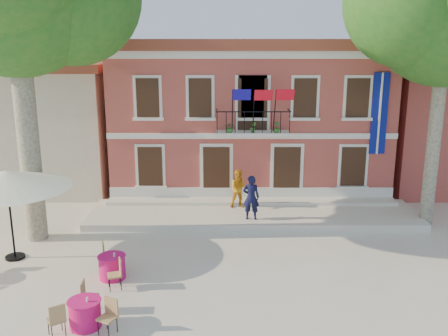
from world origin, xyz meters
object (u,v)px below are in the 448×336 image
(pedestrian_orange, at_px, (239,189))
(pedestrian_navy, at_px, (251,197))
(plane_tree_east, at_px, (448,10))
(patio_umbrella, at_px, (7,180))
(cafe_table_1, at_px, (85,312))
(cafe_table_0, at_px, (112,266))

(pedestrian_orange, bearing_deg, pedestrian_navy, -77.86)
(plane_tree_east, bearing_deg, patio_umbrella, -167.96)
(pedestrian_orange, xyz_separation_m, cafe_table_1, (-4.35, -8.96, -0.73))
(plane_tree_east, relative_size, cafe_table_1, 6.17)
(pedestrian_orange, relative_size, cafe_table_1, 0.91)
(cafe_table_1, bearing_deg, pedestrian_navy, 57.43)
(patio_umbrella, xyz_separation_m, cafe_table_1, (3.67, -4.35, -2.43))
(pedestrian_navy, height_order, cafe_table_0, pedestrian_navy)
(patio_umbrella, distance_m, pedestrian_navy, 9.18)
(pedestrian_orange, distance_m, cafe_table_0, 7.49)
(cafe_table_0, bearing_deg, pedestrian_navy, 44.92)
(cafe_table_0, bearing_deg, patio_umbrella, 157.96)
(pedestrian_navy, height_order, cafe_table_1, pedestrian_navy)
(cafe_table_0, bearing_deg, cafe_table_1, -92.09)
(pedestrian_navy, bearing_deg, cafe_table_1, 61.96)
(cafe_table_0, relative_size, cafe_table_1, 1.05)
(patio_umbrella, distance_m, cafe_table_1, 6.19)
(pedestrian_navy, bearing_deg, pedestrian_orange, -68.39)
(plane_tree_east, distance_m, pedestrian_navy, 10.34)
(pedestrian_navy, relative_size, pedestrian_orange, 1.09)
(patio_umbrella, height_order, cafe_table_1, patio_umbrella)
(patio_umbrella, relative_size, pedestrian_orange, 2.50)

